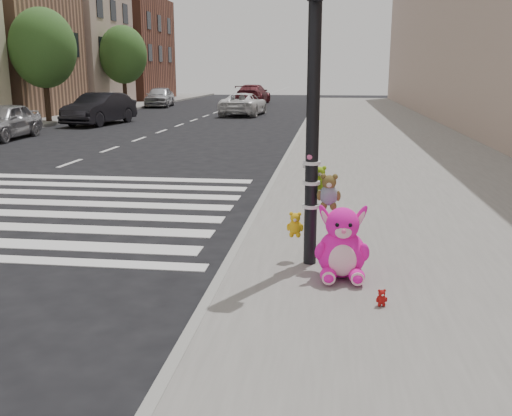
% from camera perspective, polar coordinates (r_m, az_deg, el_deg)
% --- Properties ---
extents(ground, '(120.00, 120.00, 0.00)m').
position_cam_1_polar(ground, '(6.43, -19.60, -10.56)').
color(ground, black).
rests_on(ground, ground).
extents(sidewalk_near, '(7.00, 80.00, 0.14)m').
position_cam_1_polar(sidewalk_near, '(15.55, 15.44, 3.86)').
color(sidewalk_near, slate).
rests_on(sidewalk_near, ground).
extents(curb_edge, '(0.12, 80.00, 0.15)m').
position_cam_1_polar(curb_edge, '(15.45, 2.64, 4.27)').
color(curb_edge, gray).
rests_on(curb_edge, ground).
extents(bld_far_c, '(6.00, 8.00, 8.00)m').
position_cam_1_polar(bld_far_c, '(36.21, -23.79, 14.69)').
color(bld_far_c, '#9A6C52').
rests_on(bld_far_c, ground).
extents(bld_far_d, '(6.00, 8.00, 10.00)m').
position_cam_1_polar(bld_far_d, '(44.25, -17.75, 16.05)').
color(bld_far_d, tan).
rests_on(bld_far_d, ground).
extents(bld_far_e, '(6.00, 10.00, 9.00)m').
position_cam_1_polar(bld_far_e, '(54.41, -12.70, 15.22)').
color(bld_far_e, brown).
rests_on(bld_far_e, ground).
extents(signal_pole, '(0.69, 0.48, 4.00)m').
position_cam_1_polar(signal_pole, '(7.04, 5.91, 7.52)').
color(signal_pole, black).
rests_on(signal_pole, sidewalk_near).
extents(tree_far_b, '(3.20, 3.20, 5.44)m').
position_cam_1_polar(tree_far_b, '(30.62, -20.52, 14.73)').
color(tree_far_b, '#382619').
rests_on(tree_far_b, sidewalk_far).
extents(tree_far_c, '(3.20, 3.20, 5.44)m').
position_cam_1_polar(tree_far_c, '(40.71, -13.15, 14.69)').
color(tree_far_c, '#382619').
rests_on(tree_far_c, sidewalk_far).
extents(pink_bunny, '(0.64, 0.68, 0.91)m').
position_cam_1_polar(pink_bunny, '(6.81, 8.58, -3.97)').
color(pink_bunny, '#FF15B0').
rests_on(pink_bunny, sidewalk_near).
extents(red_teddy, '(0.15, 0.12, 0.19)m').
position_cam_1_polar(red_teddy, '(6.17, 12.44, -8.75)').
color(red_teddy, '#A41110').
rests_on(red_teddy, sidewalk_near).
extents(car_silver_far, '(1.83, 4.11, 1.37)m').
position_cam_1_polar(car_silver_far, '(24.13, -24.01, 7.93)').
color(car_silver_far, '#A3A2A7').
rests_on(car_silver_far, ground).
extents(car_dark_far, '(2.29, 4.86, 1.54)m').
position_cam_1_polar(car_dark_far, '(29.36, -15.36, 9.55)').
color(car_dark_far, black).
rests_on(car_dark_far, ground).
extents(car_white_near, '(2.44, 4.87, 1.32)m').
position_cam_1_polar(car_white_near, '(34.42, -1.25, 10.34)').
color(car_white_near, white).
rests_on(car_white_near, ground).
extents(car_maroon_near, '(2.49, 5.44, 1.54)m').
position_cam_1_polar(car_maroon_near, '(47.11, -0.29, 11.32)').
color(car_maroon_near, maroon).
rests_on(car_maroon_near, ground).
extents(car_silver_deep, '(2.26, 4.54, 1.49)m').
position_cam_1_polar(car_silver_deep, '(43.50, -9.61, 10.92)').
color(car_silver_deep, silver).
rests_on(car_silver_deep, ground).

